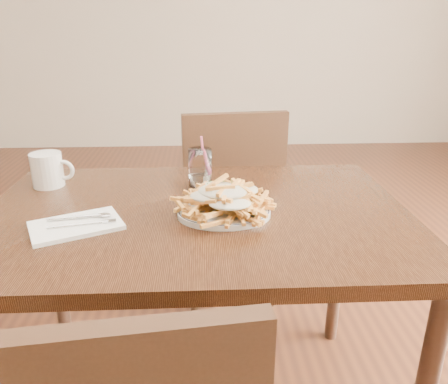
{
  "coord_description": "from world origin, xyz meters",
  "views": [
    {
      "loc": [
        0.02,
        -1.14,
        1.24
      ],
      "look_at": [
        0.08,
        -0.04,
        0.82
      ],
      "focal_mm": 35.0,
      "sensor_mm": 36.0,
      "label": 1
    }
  ],
  "objects": [
    {
      "name": "cutlery",
      "position": [
        -0.31,
        -0.09,
        0.76
      ],
      "size": [
        0.19,
        0.1,
        0.01
      ],
      "color": "silver",
      "rests_on": "napkin"
    },
    {
      "name": "loaded_fries",
      "position": [
        0.08,
        -0.04,
        0.81
      ],
      "size": [
        0.32,
        0.29,
        0.08
      ],
      "color": "gold",
      "rests_on": "fries_plate"
    },
    {
      "name": "fries_plate",
      "position": [
        0.08,
        -0.04,
        0.76
      ],
      "size": [
        0.3,
        0.28,
        0.02
      ],
      "color": "white",
      "rests_on": "table"
    },
    {
      "name": "table",
      "position": [
        0.0,
        0.0,
        0.67
      ],
      "size": [
        1.2,
        0.8,
        0.75
      ],
      "color": "black",
      "rests_on": "ground"
    },
    {
      "name": "coffee_mug",
      "position": [
        -0.48,
        0.22,
        0.8
      ],
      "size": [
        0.14,
        0.1,
        0.11
      ],
      "color": "white",
      "rests_on": "table"
    },
    {
      "name": "water_glass",
      "position": [
        0.01,
        0.21,
        0.8
      ],
      "size": [
        0.07,
        0.07,
        0.16
      ],
      "color": "white",
      "rests_on": "table"
    },
    {
      "name": "chair_far",
      "position": [
        0.14,
        0.66,
        0.52
      ],
      "size": [
        0.47,
        0.47,
        0.92
      ],
      "color": "black",
      "rests_on": "ground"
    },
    {
      "name": "napkin",
      "position": [
        -0.31,
        -0.1,
        0.76
      ],
      "size": [
        0.26,
        0.23,
        0.01
      ],
      "primitive_type": "cube",
      "rotation": [
        0.0,
        0.0,
        0.44
      ],
      "color": "white",
      "rests_on": "table"
    }
  ]
}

